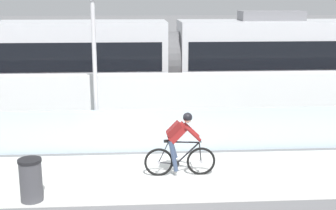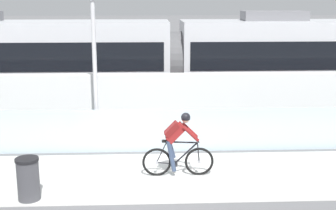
{
  "view_description": "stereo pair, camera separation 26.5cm",
  "coord_description": "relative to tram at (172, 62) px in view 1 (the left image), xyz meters",
  "views": [
    {
      "loc": [
        -0.13,
        -10.67,
        4.34
      ],
      "look_at": [
        0.72,
        2.35,
        1.25
      ],
      "focal_mm": 49.08,
      "sensor_mm": 36.0,
      "label": 1
    },
    {
      "loc": [
        0.13,
        -10.68,
        4.34
      ],
      "look_at": [
        0.72,
        2.35,
        1.25
      ],
      "focal_mm": 49.08,
      "sensor_mm": 36.0,
      "label": 2
    }
  ],
  "objects": [
    {
      "name": "ground_plane",
      "position": [
        -1.17,
        -6.85,
        -1.89
      ],
      "size": [
        200.0,
        200.0,
        0.0
      ],
      "primitive_type": "plane",
      "color": "slate"
    },
    {
      "name": "bike_path_deck",
      "position": [
        -1.17,
        -6.85,
        -1.89
      ],
      "size": [
        32.0,
        3.2,
        0.01
      ],
      "primitive_type": "cube",
      "color": "silver",
      "rests_on": "ground"
    },
    {
      "name": "glass_parapet",
      "position": [
        -1.17,
        -5.0,
        -1.27
      ],
      "size": [
        32.0,
        0.05,
        1.25
      ],
      "primitive_type": "cube",
      "color": "silver",
      "rests_on": "ground"
    },
    {
      "name": "concrete_barrier_wall",
      "position": [
        -1.17,
        -3.2,
        -0.91
      ],
      "size": [
        32.0,
        0.36,
        1.96
      ],
      "primitive_type": "cube",
      "color": "white",
      "rests_on": "ground"
    },
    {
      "name": "tram_rail_near",
      "position": [
        -1.17,
        -0.72,
        -1.89
      ],
      "size": [
        32.0,
        0.08,
        0.01
      ],
      "primitive_type": "cube",
      "color": "#595654",
      "rests_on": "ground"
    },
    {
      "name": "tram_rail_far",
      "position": [
        -1.17,
        0.72,
        -1.89
      ],
      "size": [
        32.0,
        0.08,
        0.01
      ],
      "primitive_type": "cube",
      "color": "#595654",
      "rests_on": "ground"
    },
    {
      "name": "tram",
      "position": [
        0.0,
        0.0,
        0.0
      ],
      "size": [
        22.56,
        2.54,
        3.81
      ],
      "color": "silver",
      "rests_on": "ground"
    },
    {
      "name": "cyclist_on_bike",
      "position": [
        -0.32,
        -6.85,
        -1.09
      ],
      "size": [
        1.77,
        0.58,
        1.61
      ],
      "color": "black",
      "rests_on": "ground"
    },
    {
      "name": "lamp_post_antenna",
      "position": [
        -2.52,
        -4.7,
        1.4
      ],
      "size": [
        0.28,
        0.28,
        5.2
      ],
      "color": "gray",
      "rests_on": "ground"
    },
    {
      "name": "trash_bin",
      "position": [
        -3.65,
        -8.1,
        -1.41
      ],
      "size": [
        0.51,
        0.51,
        0.96
      ],
      "color": "#47474C",
      "rests_on": "ground"
    }
  ]
}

